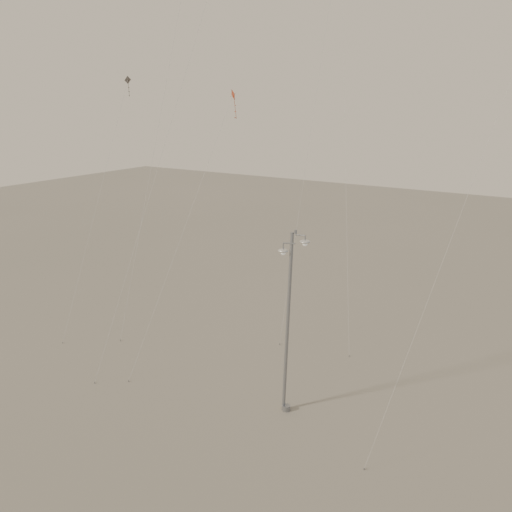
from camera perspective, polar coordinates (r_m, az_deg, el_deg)
The scene contains 4 objects.
ground at distance 32.13m, azimuth -4.71°, elevation -14.94°, with size 160.00×160.00×0.00m, color gray.
street_lamp at distance 29.47m, azimuth 3.30°, elevation -6.24°, with size 1.58×0.80×10.04m.
kite_3 at distance 33.57m, azimuth -5.05°, elevation 8.39°, with size 3.62×6.62×16.72m.
kite_6 at distance 46.17m, azimuth -14.18°, elevation 10.85°, with size 4.26×11.83×17.90m.
Camera 1 is at (17.01, -21.80, 16.37)m, focal length 40.00 mm.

